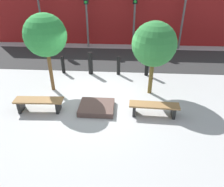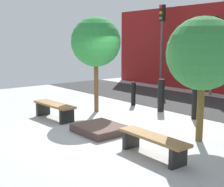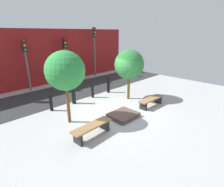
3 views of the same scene
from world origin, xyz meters
name	(u,v)px [view 3 (image 3 of 3)]	position (x,y,z in m)	size (l,w,h in m)	color
ground_plane	(113,113)	(0.00, 0.00, 0.00)	(18.00, 18.00, 0.00)	#A7A7A7
road_strip	(66,92)	(0.00, 4.41, 0.01)	(18.00, 3.52, 0.01)	#2B2B2B
building_facade	(42,57)	(0.00, 7.36, 2.02)	(16.20, 0.50, 4.03)	maroon
bench_left	(92,128)	(-2.04, -0.88, 0.34)	(1.74, 0.53, 0.48)	black
bench_right	(151,100)	(2.04, -0.88, 0.32)	(1.74, 0.49, 0.45)	black
planter_bed	(123,115)	(0.00, -0.68, 0.10)	(1.25, 1.08, 0.20)	brown
tree_behind_left_bench	(65,71)	(-2.04, 0.72, 2.31)	(1.62, 1.62, 3.13)	brown
tree_behind_right_bench	(129,65)	(2.04, 0.72, 2.05)	(1.68, 1.68, 2.90)	brown
bollard_far_left	(51,103)	(-2.02, 2.40, 0.43)	(0.17, 0.17, 0.86)	black
bollard_left	(74,94)	(-0.67, 2.40, 0.55)	(0.22, 0.22, 1.10)	black
bollard_center	(93,90)	(0.67, 2.40, 0.47)	(0.17, 0.17, 0.93)	black
bollard_right	(108,85)	(2.02, 2.40, 0.53)	(0.18, 0.18, 1.07)	black
traffic_light_mid_west	(26,56)	(-1.44, 6.46, 2.35)	(0.28, 0.27, 3.38)	#5E5E5E
traffic_light_mid_east	(65,52)	(1.44, 6.46, 2.38)	(0.28, 0.27, 3.43)	#575757
traffic_light_east	(95,44)	(4.33, 6.46, 2.84)	(0.28, 0.27, 4.16)	#585858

